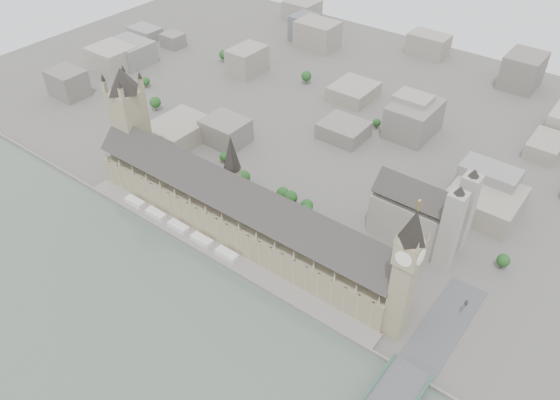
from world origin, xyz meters
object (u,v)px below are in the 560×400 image
Objects in this scene: elizabeth_tower at (406,267)px; car_approach at (466,304)px; westminster_abbey at (421,214)px; victoria_tower at (129,118)px; palace_of_westminster at (239,210)px.

car_approach is at bearing 52.43° from elizabeth_tower.
victoria_tower is at bearing -163.50° from westminster_abbey.
elizabeth_tower is at bearing -72.71° from westminster_abbey.
car_approach is (290.05, 21.06, -44.22)m from victoria_tower.
palace_of_westminster is at bearing -177.19° from car_approach.
westminster_abbey reaches higher than palace_of_westminster.
elizabeth_tower is 1.58× the size of westminster_abbey.
elizabeth_tower is (138.00, -11.70, 35.38)m from palace_of_westminster.
palace_of_westminster is at bearing -145.83° from westminster_abbey.
car_approach is (57.12, -47.94, -14.09)m from westminster_abbey.
elizabeth_tower is 260.64m from victoria_tower.
palace_of_westminster reaches higher than car_approach.
elizabeth_tower reaches higher than westminster_abbey.
elizabeth_tower reaches higher than victoria_tower.
palace_of_westminster is 142.94m from elizabeth_tower.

